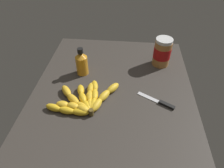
% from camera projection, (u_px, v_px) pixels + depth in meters
% --- Properties ---
extents(ground_plane, '(0.90, 0.74, 0.04)m').
position_uv_depth(ground_plane, '(113.00, 93.00, 0.93)').
color(ground_plane, '#38332D').
extents(banana_bunch, '(0.21, 0.31, 0.04)m').
position_uv_depth(banana_bunch, '(84.00, 100.00, 0.85)').
color(banana_bunch, yellow).
rests_on(banana_bunch, ground_plane).
extents(peanut_butter_jar, '(0.09, 0.09, 0.15)m').
position_uv_depth(peanut_butter_jar, '(162.00, 52.00, 1.02)').
color(peanut_butter_jar, '#B27238').
rests_on(peanut_butter_jar, ground_plane).
extents(honey_bottle, '(0.06, 0.06, 0.14)m').
position_uv_depth(honey_bottle, '(82.00, 63.00, 0.97)').
color(honey_bottle, orange).
rests_on(honey_bottle, ground_plane).
extents(butter_knife, '(0.10, 0.16, 0.01)m').
position_uv_depth(butter_knife, '(159.00, 102.00, 0.85)').
color(butter_knife, silver).
rests_on(butter_knife, ground_plane).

